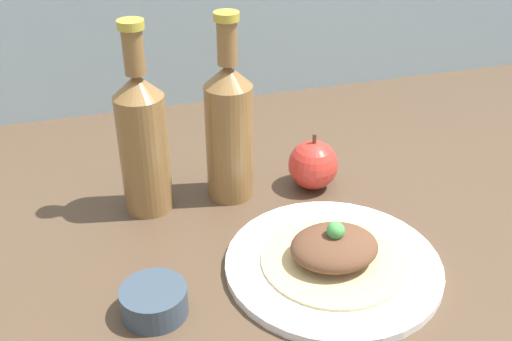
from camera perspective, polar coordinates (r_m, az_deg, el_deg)
The scene contains 7 objects.
ground_plane at distance 90.01cm, azimuth 2.32°, elevation -7.49°, with size 180.00×110.00×4.00cm, color brown.
plate at distance 83.58cm, azimuth 7.34°, elevation -8.78°, with size 29.62×29.62×1.48cm.
plated_food at distance 82.11cm, azimuth 7.45°, elevation -7.49°, with size 19.82×19.82×6.35cm.
cider_bottle_left at distance 91.13cm, azimuth -10.73°, elevation 2.95°, with size 7.49×7.49×30.08cm.
cider_bottle_right at distance 93.08cm, azimuth -2.57°, elevation 4.10°, with size 7.49×7.49×30.08cm.
apple at distance 99.13cm, azimuth 5.46°, elevation 0.55°, with size 8.26×8.26×9.84cm.
dipping_bowl at distance 76.76cm, azimuth -9.68°, elevation -12.16°, with size 8.37×8.37×3.76cm.
Camera 1 is at (-24.02, -66.87, 53.26)cm, focal length 42.00 mm.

